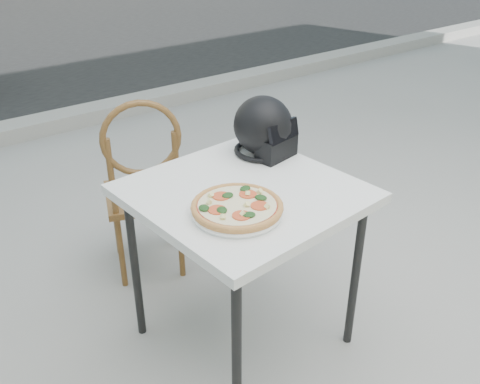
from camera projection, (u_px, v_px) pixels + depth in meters
ground at (325, 316)px, 2.47m from camera, size 80.00×80.00×0.00m
curb at (74, 117)px, 4.54m from camera, size 30.00×0.25×0.12m
cafe_table_main at (244, 204)px, 2.03m from camera, size 0.83×0.83×0.74m
plate at (237, 212)px, 1.83m from camera, size 0.42×0.42×0.02m
pizza at (237, 206)px, 1.82m from camera, size 0.39×0.39×0.04m
helmet at (264, 129)px, 2.23m from camera, size 0.29×0.29×0.25m
cafe_chair_main at (143, 180)px, 2.51m from camera, size 0.47×0.47×0.95m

